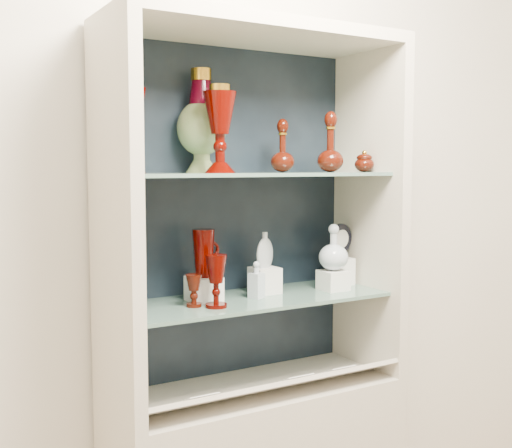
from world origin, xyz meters
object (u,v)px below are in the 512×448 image
ruby_decanter_b (283,144)px  ruby_goblet_tall (216,281)px  ruby_pitcher (204,253)px  clear_round_decanter (334,248)px  pedestal_lamp_left (129,127)px  lidded_bowl (364,161)px  pedestal_lamp_right (220,129)px  cobalt_goblet (129,288)px  clear_square_bottle (256,280)px  ruby_decanter_a (330,138)px  ruby_goblet_small (194,291)px  enamel_urn (202,121)px  flat_flask (265,249)px  cameo_medallion (341,240)px

ruby_decanter_b → ruby_goblet_tall: 0.54m
ruby_pitcher → clear_round_decanter: ruby_pitcher is taller
pedestal_lamp_left → lidded_bowl: (0.86, -0.02, -0.09)m
pedestal_lamp_right → cobalt_goblet: size_ratio=1.71×
clear_square_bottle → ruby_decanter_a: bearing=-9.6°
ruby_decanter_a → ruby_goblet_small: (-0.51, 0.03, -0.49)m
ruby_goblet_tall → ruby_goblet_small: 0.08m
enamel_urn → lidded_bowl: enamel_urn is taller
clear_square_bottle → flat_flask: bearing=40.0°
pedestal_lamp_left → clear_round_decanter: (0.75, 0.01, -0.40)m
flat_flask → cobalt_goblet: bearing=162.2°
lidded_bowl → ruby_goblet_small: size_ratio=0.77×
ruby_pitcher → clear_round_decanter: size_ratio=0.99×
cobalt_goblet → ruby_goblet_tall: ruby_goblet_tall is taller
ruby_decanter_b → ruby_pitcher: 0.47m
flat_flask → cameo_medallion: bearing=-25.3°
pedestal_lamp_left → clear_square_bottle: size_ratio=2.15×
ruby_goblet_tall → clear_round_decanter: bearing=4.8°
pedestal_lamp_left → clear_round_decanter: size_ratio=1.68×
pedestal_lamp_left → ruby_decanter_a: bearing=-1.3°
cobalt_goblet → ruby_goblet_small: 0.21m
ruby_goblet_small → cameo_medallion: (0.63, 0.07, 0.12)m
pedestal_lamp_right → lidded_bowl: (0.56, -0.02, -0.10)m
ruby_pitcher → enamel_urn: bearing=54.8°
ruby_goblet_small → ruby_pitcher: ruby_pitcher is taller
ruby_goblet_small → clear_round_decanter: 0.55m
ruby_goblet_small → ruby_decanter_b: bearing=9.4°
lidded_bowl → pedestal_lamp_left: bearing=178.7°
ruby_goblet_tall → ruby_decanter_a: bearing=1.8°
ruby_decanter_b → cobalt_goblet: bearing=-174.7°
pedestal_lamp_left → ruby_goblet_tall: 0.54m
flat_flask → lidded_bowl: bearing=-41.7°
cobalt_goblet → clear_square_bottle: (0.45, 0.01, -0.02)m
pedestal_lamp_left → ruby_decanter_b: pedestal_lamp_left is taller
pedestal_lamp_right → enamel_urn: enamel_urn is taller
enamel_urn → ruby_pitcher: 0.44m
enamel_urn → ruby_goblet_small: size_ratio=3.33×
clear_round_decanter → cameo_medallion: 0.12m
pedestal_lamp_left → ruby_goblet_small: size_ratio=2.61×
pedestal_lamp_right → ruby_decanter_b: pedestal_lamp_right is taller
lidded_bowl → ruby_goblet_tall: bearing=-179.0°
pedestal_lamp_left → pedestal_lamp_right: size_ratio=0.97×
ruby_decanter_b → ruby_pitcher: ruby_decanter_b is taller
ruby_decanter_b → clear_square_bottle: size_ratio=1.56×
cobalt_goblet → flat_flask: size_ratio=1.25×
ruby_decanter_b → clear_round_decanter: (0.18, -0.06, -0.37)m
lidded_bowl → cobalt_goblet: 0.94m
ruby_decanter_b → clear_round_decanter: size_ratio=1.22×
pedestal_lamp_left → flat_flask: (0.51, 0.09, -0.40)m
enamel_urn → cobalt_goblet: bearing=-157.9°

